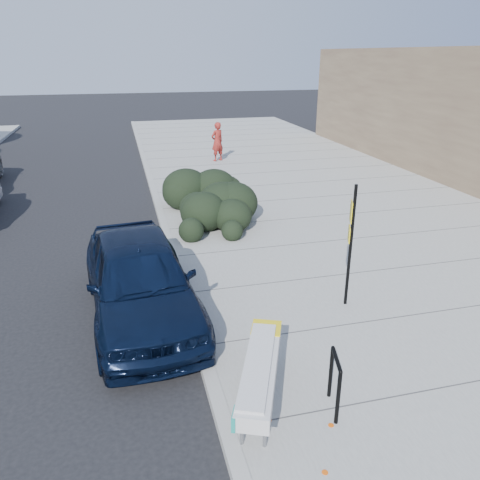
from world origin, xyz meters
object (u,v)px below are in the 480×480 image
Objects in this scene: bench at (260,369)px; pedestrian at (217,142)px; sign_post at (350,239)px; sedan_navy at (140,279)px; bike_rack at (335,379)px.

pedestrian is at bearing 102.89° from bench.
sedan_navy is (-4.01, 0.77, -0.74)m from sign_post.
bench is 1.26× the size of pedestrian.
sign_post is (1.54, 2.76, 0.90)m from bike_rack.
pedestrian is (2.78, 16.39, 0.36)m from bench.
sedan_navy is (-2.48, 3.53, 0.16)m from bike_rack.
bench is at bearing 53.63° from pedestrian.
bench is 1.05m from bike_rack.
sedan_navy reaches higher than bench.
sign_post reaches higher than pedestrian.
bike_rack is 16.93m from pedestrian.
sedan_navy is at bearing 45.34° from pedestrian.
bench is 3.52m from sign_post.
sign_post reaches higher than bench.
bike_rack is 0.35× the size of sign_post.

